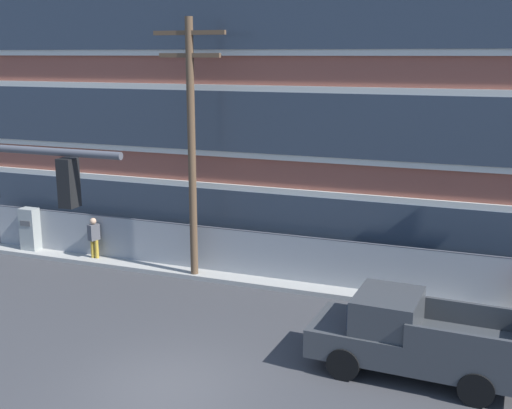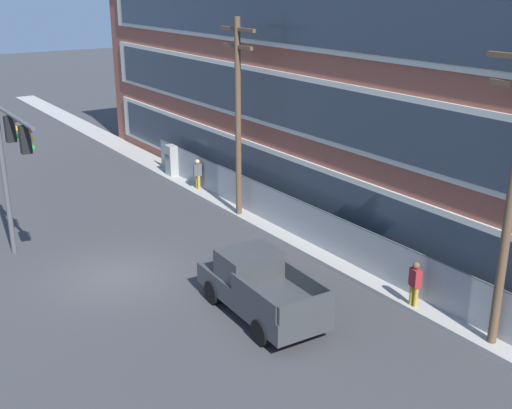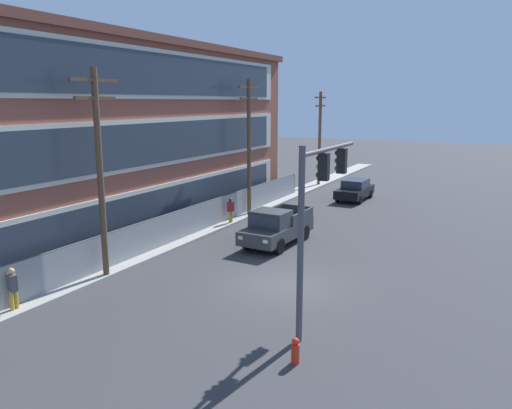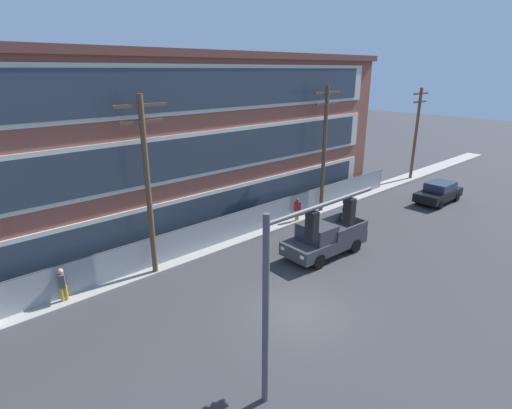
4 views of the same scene
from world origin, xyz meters
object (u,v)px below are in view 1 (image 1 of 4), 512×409
object	(u,v)px
utility_pole_near_corner	(191,139)
pedestrian_near_cabinet	(94,237)
pickup_truck_dark_grey	(411,337)
electrical_cabinet	(30,231)

from	to	relation	value
utility_pole_near_corner	pedestrian_near_cabinet	world-z (taller)	utility_pole_near_corner
pickup_truck_dark_grey	pedestrian_near_cabinet	size ratio (longest dim) A/B	3.03
utility_pole_near_corner	pedestrian_near_cabinet	xyz separation A→B (m)	(-4.24, 0.26, -3.86)
pickup_truck_dark_grey	utility_pole_near_corner	distance (m)	9.79
pickup_truck_dark_grey	electrical_cabinet	world-z (taller)	pickup_truck_dark_grey
pickup_truck_dark_grey	utility_pole_near_corner	world-z (taller)	utility_pole_near_corner
electrical_cabinet	pickup_truck_dark_grey	bearing A→B (deg)	-16.83
pickup_truck_dark_grey	pedestrian_near_cabinet	bearing A→B (deg)	159.52
electrical_cabinet	pedestrian_near_cabinet	bearing A→B (deg)	-0.53
pickup_truck_dark_grey	electrical_cabinet	bearing A→B (deg)	163.17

